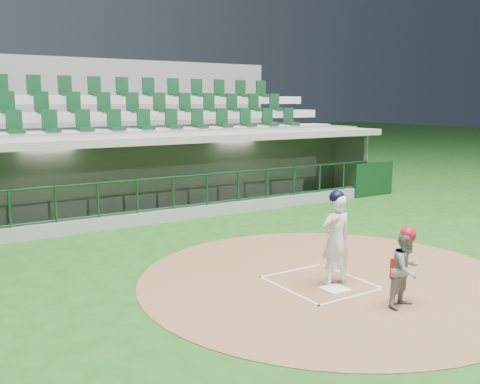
% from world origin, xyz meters
% --- Properties ---
extents(ground, '(120.00, 120.00, 0.00)m').
position_xyz_m(ground, '(0.00, 0.00, 0.00)').
color(ground, '#194914').
rests_on(ground, ground).
extents(dirt_circle, '(7.20, 7.20, 0.01)m').
position_xyz_m(dirt_circle, '(0.30, -0.20, 0.01)').
color(dirt_circle, brown).
rests_on(dirt_circle, ground).
extents(home_plate, '(0.43, 0.43, 0.02)m').
position_xyz_m(home_plate, '(0.00, -0.70, 0.02)').
color(home_plate, white).
rests_on(home_plate, dirt_circle).
extents(batter_box_chalk, '(1.55, 1.80, 0.01)m').
position_xyz_m(batter_box_chalk, '(0.00, -0.30, 0.02)').
color(batter_box_chalk, white).
rests_on(batter_box_chalk, ground).
extents(dugout_structure, '(16.40, 3.70, 3.00)m').
position_xyz_m(dugout_structure, '(-0.04, 7.82, 0.96)').
color(dugout_structure, slate).
rests_on(dugout_structure, ground).
extents(seating_deck, '(17.00, 6.72, 5.15)m').
position_xyz_m(seating_deck, '(0.00, 10.91, 1.42)').
color(seating_deck, slate).
rests_on(seating_deck, ground).
extents(batter, '(0.86, 0.87, 1.75)m').
position_xyz_m(batter, '(0.20, -0.47, 0.89)').
color(batter, white).
rests_on(batter, dirt_circle).
extents(catcher, '(0.67, 0.56, 1.34)m').
position_xyz_m(catcher, '(0.41, -1.91, 0.67)').
color(catcher, gray).
rests_on(catcher, dirt_circle).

